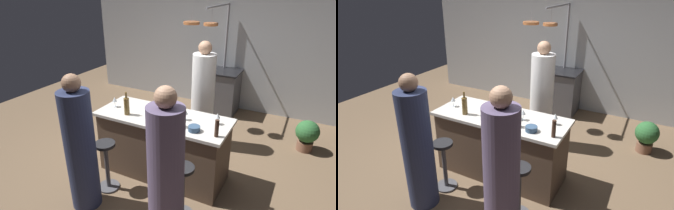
{
  "view_description": "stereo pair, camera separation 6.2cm",
  "coord_description": "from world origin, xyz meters",
  "views": [
    {
      "loc": [
        1.63,
        -2.98,
        2.52
      ],
      "look_at": [
        0.0,
        0.15,
        1.0
      ],
      "focal_mm": 30.46,
      "sensor_mm": 36.0,
      "label": 1
    },
    {
      "loc": [
        1.69,
        -2.95,
        2.52
      ],
      "look_at": [
        0.0,
        0.15,
        1.0
      ],
      "focal_mm": 30.46,
      "sensor_mm": 36.0,
      "label": 2
    }
  ],
  "objects": [
    {
      "name": "wine_bottle_green",
      "position": [
        0.16,
        -0.01,
        1.01
      ],
      "size": [
        0.07,
        0.07,
        0.29
      ],
      "color": "#193D23",
      "rests_on": "kitchen_island"
    },
    {
      "name": "guest_left",
      "position": [
        -0.54,
        -0.97,
        0.77
      ],
      "size": [
        0.35,
        0.35,
        1.67
      ],
      "color": "#262D4C",
      "rests_on": "ground_plane"
    },
    {
      "name": "mixing_bowl_ceramic",
      "position": [
        -0.13,
        -0.01,
        0.94
      ],
      "size": [
        0.21,
        0.21,
        0.07
      ],
      "primitive_type": "cylinder",
      "color": "silver",
      "rests_on": "kitchen_island"
    },
    {
      "name": "wine_glass_near_left_guest",
      "position": [
        0.71,
        0.11,
        1.01
      ],
      "size": [
        0.07,
        0.07,
        0.15
      ],
      "color": "silver",
      "rests_on": "kitchen_island"
    },
    {
      "name": "wine_bottle_amber",
      "position": [
        -0.45,
        -0.17,
        1.02
      ],
      "size": [
        0.07,
        0.07,
        0.32
      ],
      "color": "brown",
      "rests_on": "kitchen_island"
    },
    {
      "name": "stove_range",
      "position": [
        0.0,
        2.45,
        0.45
      ],
      "size": [
        0.8,
        0.64,
        0.89
      ],
      "color": "#47474C",
      "rests_on": "ground_plane"
    },
    {
      "name": "chef",
      "position": [
        0.16,
        1.04,
        0.8
      ],
      "size": [
        0.37,
        0.37,
        1.73
      ],
      "color": "white",
      "rests_on": "ground_plane"
    },
    {
      "name": "wine_bottle_dark",
      "position": [
        0.28,
        -0.18,
        1.03
      ],
      "size": [
        0.07,
        0.07,
        0.33
      ],
      "color": "black",
      "rests_on": "kitchen_island"
    },
    {
      "name": "overhead_pot_rack",
      "position": [
        -0.08,
        2.04,
        1.64
      ],
      "size": [
        0.61,
        1.29,
        2.17
      ],
      "color": "gray",
      "rests_on": "ground_plane"
    },
    {
      "name": "bar_stool_left",
      "position": [
        -0.49,
        -0.62,
        0.38
      ],
      "size": [
        0.28,
        0.28,
        0.68
      ],
      "color": "#4C4C51",
      "rests_on": "ground_plane"
    },
    {
      "name": "wine_glass_near_right_guest",
      "position": [
        -0.74,
        -0.04,
        1.01
      ],
      "size": [
        0.07,
        0.07,
        0.15
      ],
      "color": "silver",
      "rests_on": "kitchen_island"
    },
    {
      "name": "ground_plane",
      "position": [
        0.0,
        0.0,
        0.0
      ],
      "size": [
        9.0,
        9.0,
        0.0
      ],
      "primitive_type": "plane",
      "color": "brown"
    },
    {
      "name": "potted_plant",
      "position": [
        1.75,
        1.59,
        0.3
      ],
      "size": [
        0.36,
        0.36,
        0.52
      ],
      "color": "brown",
      "rests_on": "ground_plane"
    },
    {
      "name": "back_wall",
      "position": [
        0.0,
        2.85,
        1.3
      ],
      "size": [
        6.4,
        0.16,
        2.6
      ],
      "primitive_type": "cube",
      "color": "#B2B7BC",
      "rests_on": "ground_plane"
    },
    {
      "name": "kitchen_island",
      "position": [
        0.0,
        0.0,
        0.45
      ],
      "size": [
        1.8,
        0.72,
        0.9
      ],
      "color": "brown",
      "rests_on": "ground_plane"
    },
    {
      "name": "wine_glass_by_chef",
      "position": [
        0.31,
        0.03,
        1.01
      ],
      "size": [
        0.07,
        0.07,
        0.15
      ],
      "color": "silver",
      "rests_on": "kitchen_island"
    },
    {
      "name": "pepper_mill",
      "position": [
        0.8,
        -0.2,
        1.01
      ],
      "size": [
        0.05,
        0.05,
        0.21
      ],
      "primitive_type": "cylinder",
      "color": "#382319",
      "rests_on": "kitchen_island"
    },
    {
      "name": "bar_stool_right",
      "position": [
        0.58,
        -0.62,
        0.38
      ],
      "size": [
        0.28,
        0.28,
        0.68
      ],
      "color": "#4C4C51",
      "rests_on": "ground_plane"
    },
    {
      "name": "mixing_bowl_blue",
      "position": [
        0.53,
        -0.19,
        0.93
      ],
      "size": [
        0.14,
        0.14,
        0.06
      ],
      "primitive_type": "cylinder",
      "color": "#334C6B",
      "rests_on": "kitchen_island"
    },
    {
      "name": "guest_right",
      "position": [
        0.56,
        -0.97,
        0.8
      ],
      "size": [
        0.36,
        0.36,
        1.71
      ],
      "color": "#594C6B",
      "rests_on": "ground_plane"
    }
  ]
}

